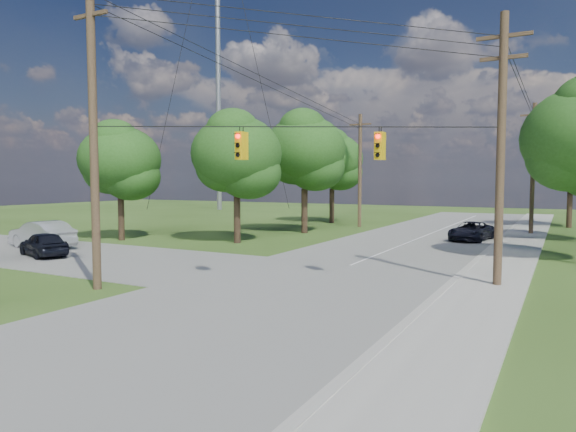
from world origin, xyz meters
The scene contains 18 objects.
ground centered at (0.00, 0.00, 0.00)m, with size 140.00×140.00×0.00m, color #324D19.
main_road centered at (2.00, 5.00, 0.01)m, with size 10.00×100.00×0.03m, color gray.
sidewalk_east centered at (8.70, 5.00, 0.06)m, with size 2.60×100.00×0.12m, color #ACA9A0.
pole_sw centered at (-4.60, 0.40, 6.23)m, with size 2.00×0.32×12.00m.
pole_ne centered at (8.90, 8.00, 5.47)m, with size 2.00×0.32×10.50m.
pole_north_e centered at (8.90, 30.00, 5.13)m, with size 2.00×0.32×10.00m.
pole_north_w centered at (-5.00, 30.00, 5.13)m, with size 2.00×0.32×10.00m.
power_lines centered at (1.50, 11.54, 9.15)m, with size 13.93×29.62×4.93m.
traffic_signals centered at (2.55, 4.43, 5.50)m, with size 4.91×3.27×1.05m.
radio_mast centered at (-32.00, 46.00, 22.50)m, with size 0.70×0.70×45.00m, color gray.
tree_w_near centered at (-8.00, 15.00, 5.92)m, with size 6.00×6.00×8.40m.
tree_w_mid centered at (-7.00, 23.00, 6.58)m, with size 6.40×6.40×9.22m.
tree_w_far centered at (-9.00, 33.00, 6.25)m, with size 6.00×6.00×8.73m.
tree_e_far centered at (11.50, 38.00, 5.92)m, with size 5.80×5.80×8.32m.
tree_cross_n centered at (-16.00, 12.50, 5.59)m, with size 5.60×5.60×7.91m.
car_cross_dark centered at (-13.85, 4.85, 0.71)m, with size 1.60×3.99×1.36m, color black.
car_cross_silver centered at (-16.96, 7.02, 0.87)m, with size 1.76×5.05×1.66m, color #B2B4B9.
car_main_north centered at (5.50, 23.73, 0.67)m, with size 2.12×4.61×1.28m, color black.
Camera 1 is at (11.12, -13.24, 4.18)m, focal length 32.00 mm.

